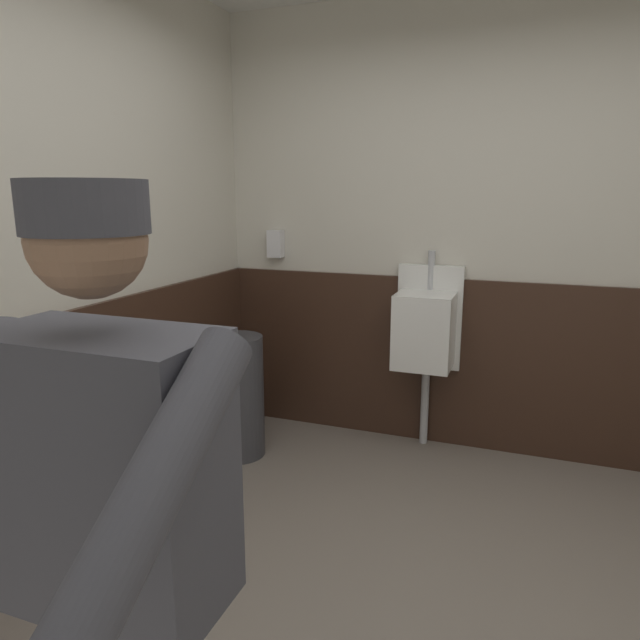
# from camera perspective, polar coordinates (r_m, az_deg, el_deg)

# --- Properties ---
(wall_back) EXTENTS (3.85, 0.12, 2.70)m
(wall_back) POSITION_cam_1_polar(r_m,az_deg,el_deg) (3.61, 15.67, 8.47)
(wall_back) COLOR beige
(wall_back) RESTS_ON ground_plane
(wall_left) EXTENTS (0.12, 4.23, 2.70)m
(wall_left) POSITION_cam_1_polar(r_m,az_deg,el_deg) (2.64, -28.90, 6.05)
(wall_left) COLOR beige
(wall_left) RESTS_ON ground_plane
(wainscot_band_back) EXTENTS (3.25, 0.03, 1.07)m
(wainscot_band_back) POSITION_cam_1_polar(r_m,az_deg,el_deg) (3.68, 14.81, -4.39)
(wainscot_band_back) COLOR #382319
(wainscot_band_back) RESTS_ON ground_plane
(wainscot_band_left) EXTENTS (0.03, 3.63, 1.07)m
(wainscot_band_left) POSITION_cam_1_polar(r_m,az_deg,el_deg) (2.78, -26.06, -10.89)
(wainscot_band_left) COLOR #382319
(wainscot_band_left) RESTS_ON ground_plane
(urinal_solo) EXTENTS (0.40, 0.34, 1.24)m
(urinal_solo) POSITION_cam_1_polar(r_m,az_deg,el_deg) (3.51, 10.47, -0.88)
(urinal_solo) COLOR white
(urinal_solo) RESTS_ON ground_plane
(person) EXTENTS (0.66, 0.60, 1.60)m
(person) POSITION_cam_1_polar(r_m,az_deg,el_deg) (1.25, -20.23, -19.35)
(person) COLOR #2D3342
(person) RESTS_ON ground_plane
(trash_bin) EXTENTS (0.33, 0.33, 0.75)m
(trash_bin) POSITION_cam_1_polar(r_m,az_deg,el_deg) (3.54, -8.28, -7.53)
(trash_bin) COLOR #38383D
(trash_bin) RESTS_ON ground_plane
(soap_dispenser) EXTENTS (0.10, 0.07, 0.18)m
(soap_dispenser) POSITION_cam_1_polar(r_m,az_deg,el_deg) (3.86, -4.45, 7.59)
(soap_dispenser) COLOR silver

